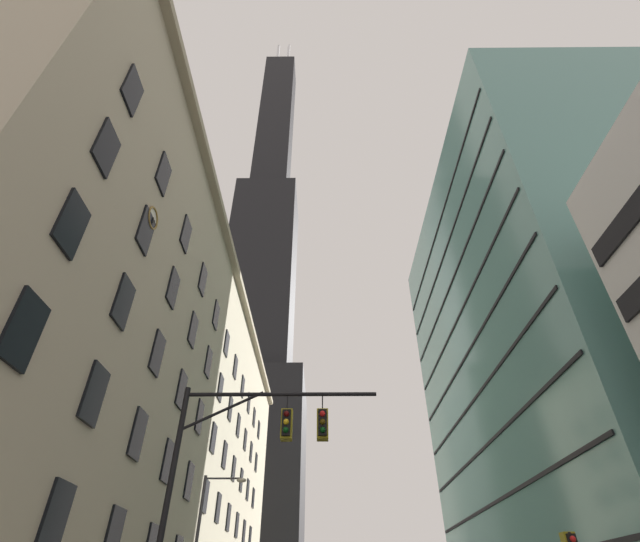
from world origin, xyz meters
The scene contains 5 objects.
station_building centered at (-19.70, 25.97, 14.45)m, with size 18.07×63.94×28.94m.
dark_skyscraper centered at (-19.28, 87.34, 61.76)m, with size 25.76×25.76×205.08m.
glass_office_midrise centered at (20.54, 24.51, 20.87)m, with size 19.18×35.67×41.74m.
traffic_signal_mast centered at (-4.53, 2.28, 5.80)m, with size 7.08×0.63×7.96m.
street_lamppost centered at (-8.59, 14.13, 4.66)m, with size 2.46×0.32×7.54m.
Camera 1 is at (-2.17, -13.45, 1.72)m, focal length 25.09 mm.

